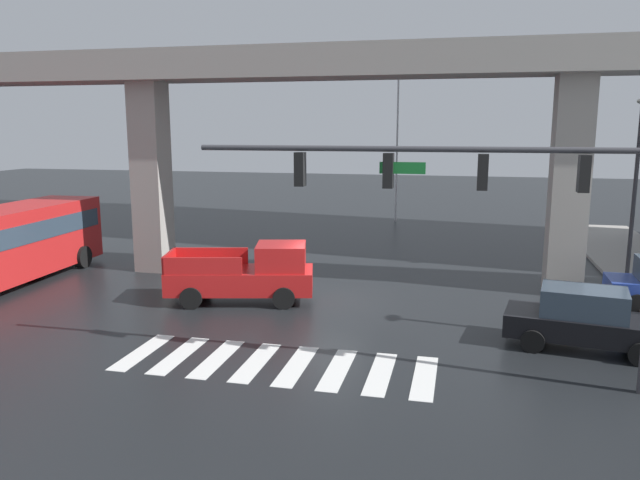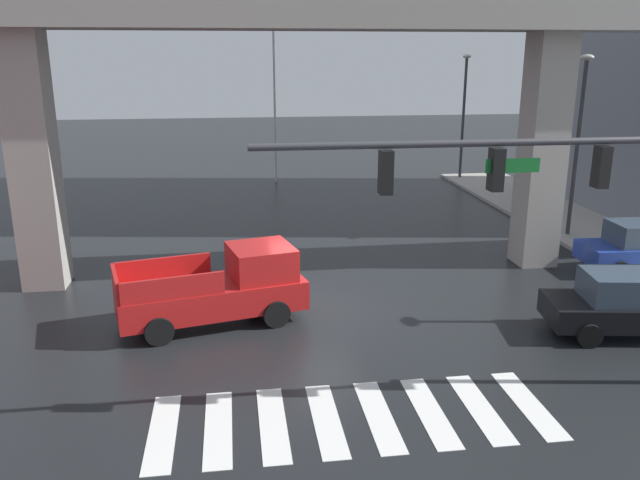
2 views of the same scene
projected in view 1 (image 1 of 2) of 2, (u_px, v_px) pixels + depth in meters
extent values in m
plane|color=black|center=(326.00, 302.00, 21.85)|extent=(120.00, 120.00, 0.00)
cube|color=silver|center=(142.00, 352.00, 16.93)|extent=(0.55, 2.80, 0.01)
cube|color=silver|center=(179.00, 355.00, 16.69)|extent=(0.55, 2.80, 0.01)
cube|color=silver|center=(217.00, 359.00, 16.44)|extent=(0.55, 2.80, 0.01)
cube|color=silver|center=(256.00, 362.00, 16.19)|extent=(0.55, 2.80, 0.01)
cube|color=silver|center=(296.00, 366.00, 15.95)|extent=(0.55, 2.80, 0.01)
cube|color=silver|center=(338.00, 370.00, 15.70)|extent=(0.55, 2.80, 0.01)
cube|color=silver|center=(380.00, 373.00, 15.45)|extent=(0.55, 2.80, 0.01)
cube|color=silver|center=(424.00, 377.00, 15.21)|extent=(0.55, 2.80, 0.01)
cube|color=#9E9991|center=(345.00, 62.00, 23.37)|extent=(49.11, 2.46, 1.20)
cube|color=#9E9991|center=(151.00, 178.00, 26.07)|extent=(1.30, 1.30, 7.96)
cube|color=#9E9991|center=(569.00, 187.00, 22.33)|extent=(1.30, 1.30, 7.96)
cube|color=red|center=(241.00, 280.00, 21.75)|extent=(5.40, 3.02, 0.80)
cube|color=red|center=(281.00, 257.00, 21.60)|extent=(2.06, 2.09, 0.90)
cube|color=#3F5160|center=(294.00, 257.00, 21.60)|extent=(0.48, 1.65, 0.77)
cube|color=red|center=(212.00, 256.00, 22.48)|extent=(2.60, 0.71, 0.60)
cube|color=red|center=(203.00, 266.00, 20.76)|extent=(2.60, 0.71, 0.60)
cube|color=red|center=(169.00, 261.00, 21.62)|extent=(0.50, 1.72, 0.60)
cylinder|color=black|center=(287.00, 285.00, 22.71)|extent=(0.80, 0.45, 0.76)
cylinder|color=black|center=(284.00, 298.00, 20.93)|extent=(0.80, 0.45, 0.76)
cylinder|color=black|center=(201.00, 285.00, 22.70)|extent=(0.80, 0.45, 0.76)
cylinder|color=black|center=(191.00, 298.00, 20.93)|extent=(0.80, 0.45, 0.76)
cube|color=#2D3D4C|center=(76.00, 218.00, 28.57)|extent=(2.25, 0.16, 1.49)
cylinder|color=black|center=(33.00, 255.00, 27.55)|extent=(0.39, 0.97, 0.96)
cylinder|color=black|center=(83.00, 257.00, 27.09)|extent=(0.39, 0.97, 0.96)
cylinder|color=black|center=(626.00, 290.00, 22.12)|extent=(0.65, 0.26, 0.64)
cylinder|color=black|center=(637.00, 303.00, 20.48)|extent=(0.65, 0.26, 0.64)
cube|color=black|center=(586.00, 327.00, 17.11)|extent=(4.52, 2.42, 0.64)
cube|color=#384756|center=(584.00, 302.00, 17.02)|extent=(2.45, 1.83, 0.76)
cylinder|color=black|center=(635.00, 334.00, 17.45)|extent=(0.67, 0.34, 0.64)
cylinder|color=black|center=(536.00, 323.00, 18.45)|extent=(0.67, 0.34, 0.64)
cylinder|color=black|center=(533.00, 341.00, 16.88)|extent=(0.67, 0.34, 0.64)
cylinder|color=#38383D|center=(414.00, 149.00, 14.54)|extent=(10.80, 0.14, 0.14)
cube|color=black|center=(584.00, 174.00, 13.78)|extent=(0.24, 0.32, 0.84)
sphere|color=green|center=(583.00, 185.00, 13.83)|extent=(0.17, 0.17, 0.17)
cube|color=black|center=(483.00, 172.00, 14.28)|extent=(0.24, 0.32, 0.84)
sphere|color=green|center=(482.00, 183.00, 14.32)|extent=(0.17, 0.17, 0.17)
cube|color=black|center=(388.00, 171.00, 14.77)|extent=(0.24, 0.32, 0.84)
sphere|color=green|center=(388.00, 181.00, 14.82)|extent=(0.17, 0.17, 0.17)
cube|color=black|center=(300.00, 169.00, 15.26)|extent=(0.24, 0.32, 0.84)
sphere|color=green|center=(300.00, 180.00, 15.31)|extent=(0.17, 0.17, 0.17)
cube|color=#19722D|center=(402.00, 168.00, 14.68)|extent=(1.10, 0.04, 0.28)
cylinder|color=#38383D|center=(634.00, 194.00, 24.56)|extent=(0.16, 0.16, 7.00)
cylinder|color=#38383D|center=(578.00, 172.00, 36.82)|extent=(0.16, 0.16, 7.00)
ellipsoid|color=beige|center=(583.00, 110.00, 36.17)|extent=(0.44, 0.70, 0.24)
cylinder|color=silver|center=(397.00, 144.00, 39.67)|extent=(0.12, 0.12, 10.05)
cube|color=red|center=(407.00, 72.00, 38.73)|extent=(1.10, 0.04, 0.70)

